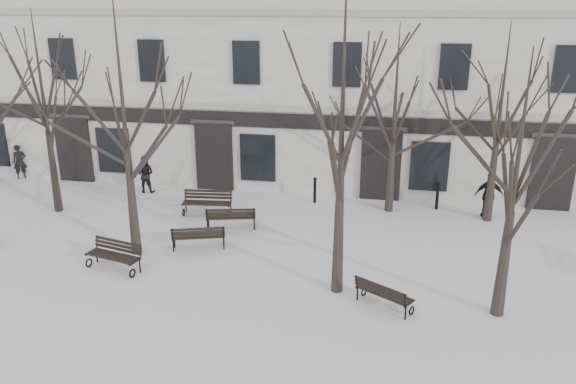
% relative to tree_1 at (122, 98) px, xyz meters
% --- Properties ---
extents(ground, '(100.00, 100.00, 0.00)m').
position_rel_tree_1_xyz_m(ground, '(4.07, -1.29, -5.04)').
color(ground, silver).
rests_on(ground, ground).
extents(building, '(40.40, 10.20, 11.40)m').
position_rel_tree_1_xyz_m(building, '(4.07, 11.67, 0.48)').
color(building, silver).
rests_on(building, ground).
extents(tree_1, '(5.64, 5.64, 8.06)m').
position_rel_tree_1_xyz_m(tree_1, '(0.00, 0.00, 0.00)').
color(tree_1, black).
rests_on(tree_1, ground).
extents(tree_2, '(5.96, 5.96, 8.51)m').
position_rel_tree_1_xyz_m(tree_2, '(6.64, -1.30, 0.28)').
color(tree_2, black).
rests_on(tree_2, ground).
extents(tree_3, '(4.78, 4.78, 6.82)m').
position_rel_tree_1_xyz_m(tree_3, '(10.89, -1.78, -0.78)').
color(tree_3, black).
rests_on(tree_3, ground).
extents(tree_4, '(5.26, 5.26, 7.51)m').
position_rel_tree_1_xyz_m(tree_4, '(-4.65, 3.05, -0.35)').
color(tree_4, black).
rests_on(tree_4, ground).
extents(tree_5, '(4.94, 4.94, 7.06)m').
position_rel_tree_1_xyz_m(tree_5, '(7.98, 5.38, -0.63)').
color(tree_5, black).
rests_on(tree_5, ground).
extents(tree_6, '(5.00, 5.00, 7.14)m').
position_rel_tree_1_xyz_m(tree_6, '(11.60, 5.04, -0.58)').
color(tree_6, black).
rests_on(tree_6, ground).
extents(bench_0, '(1.85, 1.04, 0.89)m').
position_rel_tree_1_xyz_m(bench_0, '(-0.13, -1.20, -4.56)').
color(bench_0, black).
rests_on(bench_0, ground).
extents(bench_1, '(1.81, 1.08, 0.87)m').
position_rel_tree_1_xyz_m(bench_1, '(1.90, 0.62, -4.57)').
color(bench_1, black).
rests_on(bench_1, ground).
extents(bench_2, '(1.62, 1.30, 0.80)m').
position_rel_tree_1_xyz_m(bench_2, '(7.94, -2.03, -4.61)').
color(bench_2, black).
rests_on(bench_2, ground).
extents(bench_3, '(1.90, 0.85, 0.93)m').
position_rel_tree_1_xyz_m(bench_3, '(1.18, 3.71, -4.54)').
color(bench_3, black).
rests_on(bench_3, ground).
extents(bench_4, '(1.83, 1.02, 0.88)m').
position_rel_tree_1_xyz_m(bench_4, '(2.47, 2.44, -4.56)').
color(bench_4, black).
rests_on(bench_4, ground).
extents(bollard_a, '(0.14, 0.14, 1.07)m').
position_rel_tree_1_xyz_m(bollard_a, '(5.02, 5.75, -4.47)').
color(bollard_a, black).
rests_on(bollard_a, ground).
extents(bollard_b, '(0.14, 0.14, 1.10)m').
position_rel_tree_1_xyz_m(bollard_b, '(9.82, 5.88, -4.45)').
color(bollard_b, black).
rests_on(bollard_b, ground).
extents(pedestrian_a, '(0.68, 0.65, 1.57)m').
position_rel_tree_1_xyz_m(pedestrian_a, '(-8.64, 6.50, -5.04)').
color(pedestrian_a, black).
rests_on(pedestrian_a, ground).
extents(pedestrian_b, '(0.81, 0.65, 1.60)m').
position_rel_tree_1_xyz_m(pedestrian_b, '(-2.21, 5.74, -5.04)').
color(pedestrian_b, black).
rests_on(pedestrian_b, ground).
extents(pedestrian_c, '(1.03, 0.44, 1.75)m').
position_rel_tree_1_xyz_m(pedestrian_c, '(11.63, 5.35, -5.04)').
color(pedestrian_c, black).
rests_on(pedestrian_c, ground).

